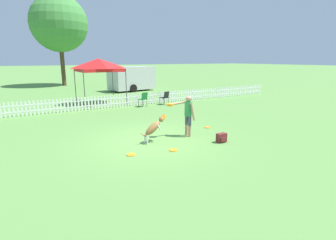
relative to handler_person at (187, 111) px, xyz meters
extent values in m
plane|color=#5B8C42|center=(-1.41, 0.16, -0.96)|extent=(240.00, 240.00, 0.00)
cylinder|color=tan|center=(0.05, -0.11, -0.74)|extent=(0.11, 0.11, 0.43)
cylinder|color=#474C5B|center=(0.05, -0.11, -0.35)|extent=(0.12, 0.12, 0.35)
cylinder|color=tan|center=(0.05, 0.09, -0.74)|extent=(0.11, 0.11, 0.43)
cylinder|color=#474C5B|center=(0.05, 0.09, -0.35)|extent=(0.12, 0.12, 0.35)
cylinder|color=#2D8447|center=(0.05, -0.01, 0.09)|extent=(0.29, 0.29, 0.54)
sphere|color=tan|center=(0.05, -0.01, 0.47)|extent=(0.21, 0.21, 0.21)
cylinder|color=tan|center=(0.11, -0.22, 0.01)|extent=(0.20, 0.17, 0.65)
cylinder|color=tan|center=(-0.27, 0.18, 0.30)|extent=(0.66, 0.13, 0.13)
cylinder|color=orange|center=(-0.60, 0.21, 0.24)|extent=(0.27, 0.27, 0.02)
cylinder|color=orange|center=(-0.60, 0.21, 0.27)|extent=(0.27, 0.27, 0.02)
cylinder|color=orange|center=(-0.60, 0.21, 0.30)|extent=(0.27, 0.27, 0.02)
ellipsoid|color=olive|center=(-1.45, -0.05, -0.44)|extent=(0.68, 0.29, 0.60)
ellipsoid|color=white|center=(-1.45, -0.05, -0.49)|extent=(0.35, 0.16, 0.30)
sphere|color=olive|center=(-1.11, -0.04, -0.17)|extent=(0.17, 0.17, 0.17)
cone|color=olive|center=(-1.04, -0.04, -0.12)|extent=(0.16, 0.10, 0.15)
cylinder|color=orange|center=(-1.04, -0.04, -0.12)|extent=(0.19, 0.27, 0.23)
cone|color=olive|center=(-1.14, 0.01, -0.10)|extent=(0.05, 0.05, 0.08)
cone|color=olive|center=(-1.13, -0.10, -0.10)|extent=(0.05, 0.05, 0.08)
cylinder|color=white|center=(-1.72, 0.04, -0.80)|extent=(0.06, 0.06, 0.31)
cylinder|color=white|center=(-1.71, -0.15, -0.80)|extent=(0.06, 0.06, 0.31)
cylinder|color=white|center=(-1.27, 0.04, -0.38)|extent=(0.15, 0.06, 0.25)
cylinder|color=white|center=(-1.27, -0.13, -0.38)|extent=(0.15, 0.06, 0.25)
cone|color=olive|center=(-1.85, -0.06, -0.61)|extent=(0.32, 0.07, 0.22)
cylinder|color=orange|center=(-2.58, -0.81, -0.94)|extent=(0.27, 0.27, 0.02)
cylinder|color=orange|center=(1.48, 0.59, -0.94)|extent=(0.27, 0.27, 0.02)
cylinder|color=orange|center=(-1.27, -1.11, -0.94)|extent=(0.27, 0.27, 0.02)
cube|color=maroon|center=(0.64, -1.23, -0.79)|extent=(0.36, 0.19, 0.32)
cube|color=maroon|center=(0.64, -1.34, -0.83)|extent=(0.25, 0.04, 0.16)
cube|color=white|center=(-1.41, 7.18, -0.73)|extent=(27.56, 0.04, 0.06)
cube|color=white|center=(-1.41, 7.18, -0.41)|extent=(27.56, 0.04, 0.06)
cube|color=white|center=(-6.15, 7.18, -0.58)|extent=(0.09, 0.02, 0.75)
cube|color=white|center=(-5.97, 7.18, -0.58)|extent=(0.09, 0.02, 0.75)
cube|color=white|center=(-5.78, 7.18, -0.58)|extent=(0.09, 0.02, 0.75)
cube|color=white|center=(-5.60, 7.18, -0.58)|extent=(0.09, 0.02, 0.75)
cube|color=white|center=(-5.41, 7.18, -0.58)|extent=(0.09, 0.02, 0.75)
cube|color=white|center=(-5.22, 7.18, -0.58)|extent=(0.09, 0.02, 0.75)
cube|color=white|center=(-5.04, 7.18, -0.58)|extent=(0.09, 0.02, 0.75)
cube|color=white|center=(-4.85, 7.18, -0.58)|extent=(0.09, 0.02, 0.75)
cube|color=white|center=(-4.66, 7.18, -0.58)|extent=(0.09, 0.02, 0.75)
cube|color=white|center=(-4.48, 7.18, -0.58)|extent=(0.09, 0.02, 0.75)
cube|color=white|center=(-4.29, 7.18, -0.58)|extent=(0.09, 0.02, 0.75)
cube|color=white|center=(-4.11, 7.18, -0.58)|extent=(0.09, 0.02, 0.75)
cube|color=white|center=(-3.92, 7.18, -0.58)|extent=(0.09, 0.02, 0.75)
cube|color=white|center=(-3.73, 7.18, -0.58)|extent=(0.09, 0.02, 0.75)
cube|color=white|center=(-3.55, 7.18, -0.58)|extent=(0.09, 0.02, 0.75)
cube|color=white|center=(-3.36, 7.18, -0.58)|extent=(0.09, 0.02, 0.75)
cube|color=white|center=(-3.17, 7.18, -0.58)|extent=(0.09, 0.02, 0.75)
cube|color=white|center=(-2.99, 7.18, -0.58)|extent=(0.09, 0.02, 0.75)
cube|color=white|center=(-2.80, 7.18, -0.58)|extent=(0.09, 0.02, 0.75)
cube|color=white|center=(-2.62, 7.18, -0.58)|extent=(0.09, 0.02, 0.75)
cube|color=white|center=(-2.43, 7.18, -0.58)|extent=(0.09, 0.02, 0.75)
cube|color=white|center=(-2.24, 7.18, -0.58)|extent=(0.09, 0.02, 0.75)
cube|color=white|center=(-2.06, 7.18, -0.58)|extent=(0.09, 0.02, 0.75)
cube|color=white|center=(-1.87, 7.18, -0.58)|extent=(0.09, 0.02, 0.75)
cube|color=white|center=(-1.69, 7.18, -0.58)|extent=(0.09, 0.02, 0.75)
cube|color=white|center=(-1.50, 7.18, -0.58)|extent=(0.09, 0.02, 0.75)
cube|color=white|center=(-1.31, 7.18, -0.58)|extent=(0.09, 0.02, 0.75)
cube|color=white|center=(-1.13, 7.18, -0.58)|extent=(0.09, 0.02, 0.75)
cube|color=white|center=(-0.94, 7.18, -0.58)|extent=(0.09, 0.02, 0.75)
cube|color=white|center=(-0.75, 7.18, -0.58)|extent=(0.09, 0.02, 0.75)
cube|color=white|center=(-0.57, 7.18, -0.58)|extent=(0.09, 0.02, 0.75)
cube|color=white|center=(-0.38, 7.18, -0.58)|extent=(0.09, 0.02, 0.75)
cube|color=white|center=(-0.20, 7.18, -0.58)|extent=(0.09, 0.02, 0.75)
cube|color=white|center=(-0.01, 7.18, -0.58)|extent=(0.09, 0.02, 0.75)
cube|color=white|center=(0.18, 7.18, -0.58)|extent=(0.09, 0.02, 0.75)
cube|color=white|center=(0.36, 7.18, -0.58)|extent=(0.09, 0.02, 0.75)
cube|color=white|center=(0.55, 7.18, -0.58)|extent=(0.09, 0.02, 0.75)
cube|color=white|center=(0.73, 7.18, -0.58)|extent=(0.09, 0.02, 0.75)
cube|color=white|center=(0.92, 7.18, -0.58)|extent=(0.09, 0.02, 0.75)
cube|color=white|center=(1.11, 7.18, -0.58)|extent=(0.09, 0.02, 0.75)
cube|color=white|center=(1.29, 7.18, -0.58)|extent=(0.09, 0.02, 0.75)
cube|color=white|center=(1.48, 7.18, -0.58)|extent=(0.09, 0.02, 0.75)
cube|color=white|center=(1.67, 7.18, -0.58)|extent=(0.09, 0.02, 0.75)
cube|color=white|center=(1.85, 7.18, -0.58)|extent=(0.09, 0.02, 0.75)
cube|color=white|center=(2.04, 7.18, -0.58)|extent=(0.09, 0.02, 0.75)
cube|color=white|center=(2.22, 7.18, -0.58)|extent=(0.09, 0.02, 0.75)
cube|color=white|center=(2.41, 7.18, -0.58)|extent=(0.09, 0.02, 0.75)
cube|color=white|center=(2.60, 7.18, -0.58)|extent=(0.09, 0.02, 0.75)
cube|color=white|center=(2.78, 7.18, -0.58)|extent=(0.09, 0.02, 0.75)
cube|color=white|center=(2.97, 7.18, -0.58)|extent=(0.09, 0.02, 0.75)
cube|color=white|center=(3.16, 7.18, -0.58)|extent=(0.09, 0.02, 0.75)
cube|color=white|center=(3.34, 7.18, -0.58)|extent=(0.09, 0.02, 0.75)
cube|color=white|center=(3.53, 7.18, -0.58)|extent=(0.09, 0.02, 0.75)
cube|color=white|center=(3.71, 7.18, -0.58)|extent=(0.09, 0.02, 0.75)
cube|color=white|center=(3.90, 7.18, -0.58)|extent=(0.09, 0.02, 0.75)
cube|color=white|center=(4.09, 7.18, -0.58)|extent=(0.09, 0.02, 0.75)
cube|color=white|center=(4.27, 7.18, -0.58)|extent=(0.09, 0.02, 0.75)
cube|color=white|center=(4.46, 7.18, -0.58)|extent=(0.09, 0.02, 0.75)
cube|color=white|center=(4.64, 7.18, -0.58)|extent=(0.09, 0.02, 0.75)
cube|color=white|center=(4.83, 7.18, -0.58)|extent=(0.09, 0.02, 0.75)
cube|color=white|center=(5.02, 7.18, -0.58)|extent=(0.09, 0.02, 0.75)
cube|color=white|center=(5.20, 7.18, -0.58)|extent=(0.09, 0.02, 0.75)
cube|color=white|center=(5.39, 7.18, -0.58)|extent=(0.09, 0.02, 0.75)
cube|color=white|center=(5.58, 7.18, -0.58)|extent=(0.09, 0.02, 0.75)
cube|color=white|center=(5.76, 7.18, -0.58)|extent=(0.09, 0.02, 0.75)
cube|color=white|center=(5.95, 7.18, -0.58)|extent=(0.09, 0.02, 0.75)
cube|color=white|center=(6.13, 7.18, -0.58)|extent=(0.09, 0.02, 0.75)
cube|color=white|center=(6.32, 7.18, -0.58)|extent=(0.09, 0.02, 0.75)
cube|color=white|center=(6.51, 7.18, -0.58)|extent=(0.09, 0.02, 0.75)
cube|color=white|center=(6.69, 7.18, -0.58)|extent=(0.09, 0.02, 0.75)
cube|color=white|center=(6.88, 7.18, -0.58)|extent=(0.09, 0.02, 0.75)
cube|color=white|center=(7.07, 7.18, -0.58)|extent=(0.09, 0.02, 0.75)
cube|color=white|center=(7.25, 7.18, -0.58)|extent=(0.09, 0.02, 0.75)
cube|color=white|center=(7.44, 7.18, -0.58)|extent=(0.09, 0.02, 0.75)
cube|color=white|center=(7.62, 7.18, -0.58)|extent=(0.09, 0.02, 0.75)
cube|color=white|center=(7.81, 7.18, -0.58)|extent=(0.09, 0.02, 0.75)
cube|color=white|center=(8.00, 7.18, -0.58)|extent=(0.09, 0.02, 0.75)
cube|color=white|center=(8.18, 7.18, -0.58)|extent=(0.09, 0.02, 0.75)
cube|color=white|center=(8.37, 7.18, -0.58)|extent=(0.09, 0.02, 0.75)
cube|color=white|center=(8.55, 7.18, -0.58)|extent=(0.09, 0.02, 0.75)
cube|color=white|center=(8.74, 7.18, -0.58)|extent=(0.09, 0.02, 0.75)
cube|color=white|center=(8.93, 7.18, -0.58)|extent=(0.09, 0.02, 0.75)
cube|color=white|center=(9.11, 7.18, -0.58)|extent=(0.09, 0.02, 0.75)
cube|color=white|center=(9.30, 7.18, -0.58)|extent=(0.09, 0.02, 0.75)
cube|color=white|center=(9.49, 7.18, -0.58)|extent=(0.09, 0.02, 0.75)
cube|color=white|center=(9.67, 7.18, -0.58)|extent=(0.09, 0.02, 0.75)
cube|color=white|center=(9.86, 7.18, -0.58)|extent=(0.09, 0.02, 0.75)
cube|color=white|center=(10.04, 7.18, -0.58)|extent=(0.09, 0.02, 0.75)
cube|color=white|center=(10.23, 7.18, -0.58)|extent=(0.09, 0.02, 0.75)
cube|color=white|center=(10.42, 7.18, -0.58)|extent=(0.09, 0.02, 0.75)
cube|color=white|center=(10.60, 7.18, -0.58)|extent=(0.09, 0.02, 0.75)
cube|color=white|center=(10.79, 7.18, -0.58)|extent=(0.09, 0.02, 0.75)
cube|color=white|center=(10.98, 7.18, -0.58)|extent=(0.09, 0.02, 0.75)
cube|color=white|center=(11.16, 7.18, -0.58)|extent=(0.09, 0.02, 0.75)
cube|color=white|center=(11.35, 7.18, -0.58)|extent=(0.09, 0.02, 0.75)
cube|color=white|center=(11.53, 7.18, -0.58)|extent=(0.09, 0.02, 0.75)
cube|color=white|center=(11.72, 7.18, -0.58)|extent=(0.09, 0.02, 0.75)
cube|color=white|center=(11.91, 7.18, -0.58)|extent=(0.09, 0.02, 0.75)
cube|color=white|center=(12.09, 7.18, -0.58)|extent=(0.09, 0.02, 0.75)
cube|color=white|center=(12.28, 7.18, -0.58)|extent=(0.09, 0.02, 0.75)
cylinder|color=#333338|center=(1.36, 6.79, -0.73)|extent=(0.02, 0.02, 0.45)
cylinder|color=#333338|center=(1.01, 6.69, -0.73)|extent=(0.02, 0.02, 0.45)
cylinder|color=#333338|center=(1.45, 6.44, -0.73)|extent=(0.02, 0.02, 0.45)
cylinder|color=#333338|center=(1.10, 6.34, -0.73)|extent=(0.02, 0.02, 0.45)
cube|color=#19662D|center=(1.23, 6.57, -0.50)|extent=(0.52, 0.52, 0.03)
cube|color=#19662D|center=(1.28, 6.38, -0.29)|extent=(0.44, 0.20, 0.43)
cylinder|color=#333338|center=(2.86, 6.86, -0.74)|extent=(0.02, 0.02, 0.43)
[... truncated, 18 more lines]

